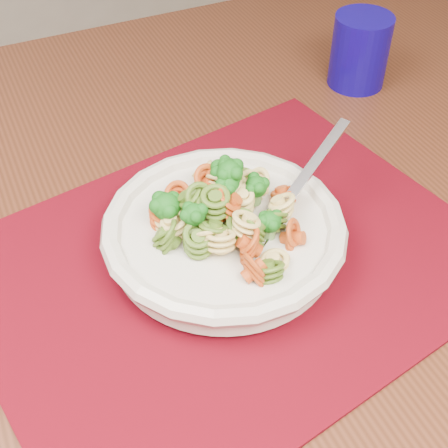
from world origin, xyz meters
TOP-DOWN VIEW (x-y plane):
  - dining_table at (0.22, 0.47)m, footprint 1.58×1.12m
  - placemat at (0.20, 0.40)m, footprint 0.51×0.41m
  - pasta_bowl at (0.20, 0.41)m, footprint 0.24×0.24m
  - pasta_broccoli_heap at (0.20, 0.41)m, footprint 0.20×0.20m
  - fork at (0.24, 0.39)m, footprint 0.18×0.09m
  - tumbler at (0.53, 0.60)m, footprint 0.08×0.08m

SIDE VIEW (x-z plane):
  - dining_table at x=0.22m, z-range 0.28..1.05m
  - placemat at x=0.20m, z-range 0.76..0.77m
  - pasta_bowl at x=0.20m, z-range 0.77..0.82m
  - fork at x=0.24m, z-range 0.77..0.85m
  - tumbler at x=0.53m, z-range 0.76..0.86m
  - pasta_broccoli_heap at x=0.20m, z-range 0.78..0.84m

